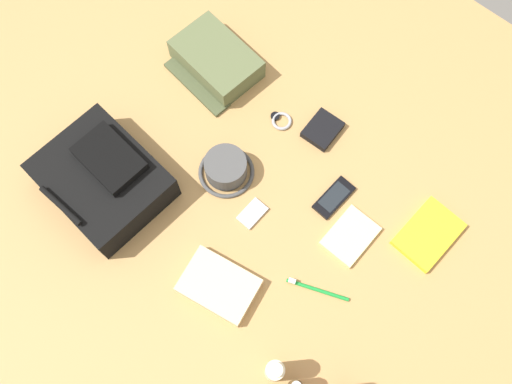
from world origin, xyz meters
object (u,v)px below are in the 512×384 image
paperback_novel (428,234)px  toiletry_pouch (216,60)px  cell_phone (334,198)px  media_player (252,213)px  backpack (103,179)px  lotion_bottle (274,371)px  folded_towel (219,286)px  notepad (350,236)px  wristwatch (281,120)px  bucket_hat (226,168)px  toothbrush (314,289)px  wallet (323,130)px

paperback_novel → toiletry_pouch: bearing=-1.2°
cell_phone → media_player: bearing=52.3°
backpack → lotion_bottle: 0.71m
toiletry_pouch → paperback_novel: size_ratio=1.47×
toiletry_pouch → folded_towel: bearing=133.0°
paperback_novel → notepad: 0.22m
cell_phone → wristwatch: (0.28, -0.09, -0.00)m
bucket_hat → wristwatch: size_ratio=2.34×
wristwatch → notepad: (-0.39, 0.15, 0.00)m
toiletry_pouch → notepad: bearing=166.0°
backpack → media_player: size_ratio=4.26×
toiletry_pouch → toothbrush: toiletry_pouch is taller
backpack → lotion_bottle: (-0.71, 0.08, 0.02)m
paperback_novel → notepad: paperback_novel is taller
toiletry_pouch → paperback_novel: (-0.83, 0.02, -0.03)m
media_player → notepad: bearing=-152.9°
cell_phone → wallet: wallet is taller
notepad → folded_towel: folded_towel is taller
paperback_novel → toothbrush: bearing=66.0°
cell_phone → toiletry_pouch: bearing=-10.6°
backpack → notepad: (-0.63, -0.34, -0.05)m
backpack → wristwatch: backpack is taller
toiletry_pouch → media_player: size_ratio=3.33×
folded_towel → cell_phone: bearing=-100.8°
paperback_novel → cell_phone: paperback_novel is taller
backpack → toothbrush: size_ratio=2.16×
bucket_hat → media_player: bearing=161.3°
paperback_novel → toothbrush: 0.36m
media_player → paperback_novel: bearing=-146.3°
cell_phone → bucket_hat: bearing=26.2°
wallet → notepad: 0.34m
cell_phone → notepad: (-0.11, 0.06, 0.00)m
media_player → cell_phone: bearing=-127.7°
backpack → toiletry_pouch: bearing=-86.3°
lotion_bottle → folded_towel: bearing=-15.8°
toothbrush → notepad: 0.18m
backpack → notepad: backpack is taller
backpack → toothbrush: (-0.65, -0.16, -0.05)m
backpack → toiletry_pouch: backpack is taller
bucket_hat → media_player: (-0.14, 0.05, -0.03)m
backpack → wallet: 0.66m
lotion_bottle → wristwatch: 0.74m
bucket_hat → paperback_novel: bucket_hat is taller
paperback_novel → folded_towel: bearing=55.0°
wallet → notepad: size_ratio=0.73×
bucket_hat → lotion_bottle: size_ratio=1.07×
wristwatch → lotion_bottle: bearing=128.6°
bucket_hat → folded_towel: 0.34m
bucket_hat → wallet: bucket_hat is taller
paperback_novel → folded_towel: 0.61m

